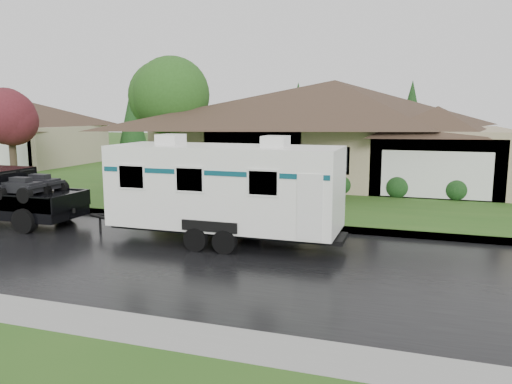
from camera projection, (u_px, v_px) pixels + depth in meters
ground at (198, 238)px, 16.11m from camera, size 140.00×140.00×0.00m
road at (168, 254)px, 14.23m from camera, size 140.00×8.00×0.01m
curb at (224, 221)px, 18.21m from camera, size 140.00×0.50×0.15m
lawn at (302, 177)px, 30.16m from camera, size 140.00×26.00×0.15m
house_main at (339, 119)px, 27.80m from camera, size 19.44×10.80×6.90m
house_far at (20, 126)px, 37.22m from camera, size 10.80×8.64×5.80m
tree_left_green at (167, 99)px, 25.72m from camera, size 3.93×3.93×6.51m
tree_red at (10, 118)px, 26.75m from camera, size 3.08×3.08×5.11m
shrub_row at (316, 182)px, 24.11m from camera, size 13.60×1.00×1.00m
travel_trailer at (225, 186)px, 15.24m from camera, size 7.41×2.60×3.33m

